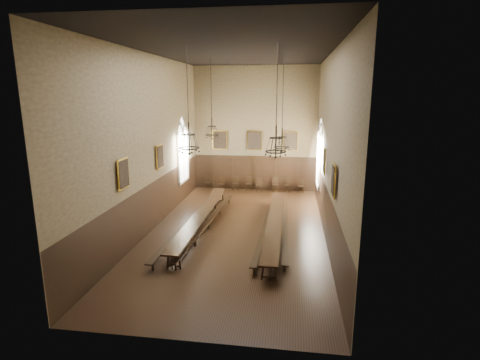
% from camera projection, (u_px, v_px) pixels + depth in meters
% --- Properties ---
extents(floor, '(9.00, 18.00, 0.02)m').
position_uv_depth(floor, '(237.00, 232.00, 19.55)').
color(floor, black).
rests_on(floor, ground).
extents(ceiling, '(9.00, 18.00, 0.02)m').
position_uv_depth(ceiling, '(237.00, 50.00, 17.53)').
color(ceiling, black).
rests_on(ceiling, ground).
extents(wall_back, '(9.00, 0.02, 9.00)m').
position_uv_depth(wall_back, '(255.00, 129.00, 27.24)').
color(wall_back, '#897954').
rests_on(wall_back, ground).
extents(wall_front, '(9.00, 0.02, 9.00)m').
position_uv_depth(wall_front, '(187.00, 192.00, 9.84)').
color(wall_front, '#897954').
rests_on(wall_front, ground).
extents(wall_left, '(0.02, 18.00, 9.00)m').
position_uv_depth(wall_left, '(150.00, 144.00, 19.15)').
color(wall_left, '#897954').
rests_on(wall_left, ground).
extents(wall_right, '(0.02, 18.00, 9.00)m').
position_uv_depth(wall_right, '(330.00, 148.00, 17.93)').
color(wall_right, '#897954').
rests_on(wall_right, ground).
extents(wainscot_panelling, '(9.00, 18.00, 2.50)m').
position_uv_depth(wainscot_panelling, '(237.00, 209.00, 19.27)').
color(wainscot_panelling, black).
rests_on(wainscot_panelling, floor).
extents(table_left, '(0.76, 10.77, 0.84)m').
position_uv_depth(table_left, '(202.00, 221.00, 19.97)').
color(table_left, black).
rests_on(table_left, floor).
extents(table_right, '(0.76, 10.67, 0.83)m').
position_uv_depth(table_right, '(275.00, 227.00, 18.98)').
color(table_right, black).
rests_on(table_right, floor).
extents(bench_left_outer, '(0.68, 10.74, 0.48)m').
position_uv_depth(bench_left_outer, '(189.00, 223.00, 19.89)').
color(bench_left_outer, black).
rests_on(bench_left_outer, floor).
extents(bench_left_inner, '(0.92, 10.64, 0.48)m').
position_uv_depth(bench_left_inner, '(209.00, 223.00, 19.86)').
color(bench_left_inner, black).
rests_on(bench_left_inner, floor).
extents(bench_right_inner, '(0.56, 9.46, 0.43)m').
position_uv_depth(bench_right_inner, '(265.00, 229.00, 19.11)').
color(bench_right_inner, black).
rests_on(bench_right_inner, floor).
extents(bench_right_outer, '(0.50, 9.61, 0.43)m').
position_uv_depth(bench_right_outer, '(285.00, 227.00, 19.38)').
color(bench_right_outer, black).
rests_on(bench_right_outer, floor).
extents(chair_0, '(0.50, 0.50, 0.99)m').
position_uv_depth(chair_0, '(207.00, 185.00, 28.27)').
color(chair_0, black).
rests_on(chair_0, floor).
extents(chair_1, '(0.50, 0.50, 0.90)m').
position_uv_depth(chair_1, '(221.00, 186.00, 28.07)').
color(chair_1, black).
rests_on(chair_1, floor).
extents(chair_2, '(0.47, 0.47, 1.02)m').
position_uv_depth(chair_2, '(235.00, 186.00, 27.98)').
color(chair_2, black).
rests_on(chair_2, floor).
extents(chair_3, '(0.45, 0.45, 1.01)m').
position_uv_depth(chair_3, '(249.00, 186.00, 27.84)').
color(chair_3, black).
rests_on(chair_3, floor).
extents(chair_4, '(0.45, 0.45, 0.92)m').
position_uv_depth(chair_4, '(259.00, 187.00, 27.62)').
color(chair_4, black).
rests_on(chair_4, floor).
extents(chair_5, '(0.55, 0.55, 1.03)m').
position_uv_depth(chair_5, '(276.00, 187.00, 27.57)').
color(chair_5, black).
rests_on(chair_5, floor).
extents(chair_6, '(0.58, 0.58, 1.04)m').
position_uv_depth(chair_6, '(287.00, 188.00, 27.42)').
color(chair_6, black).
rests_on(chair_6, floor).
extents(chair_7, '(0.41, 0.41, 0.92)m').
position_uv_depth(chair_7, '(301.00, 188.00, 27.33)').
color(chair_7, black).
rests_on(chair_7, floor).
extents(chandelier_back_left, '(0.77, 0.77, 4.41)m').
position_uv_depth(chandelier_back_left, '(212.00, 129.00, 21.32)').
color(chandelier_back_left, black).
rests_on(chandelier_back_left, ceiling).
extents(chandelier_back_right, '(0.88, 0.88, 5.04)m').
position_uv_depth(chandelier_back_right, '(282.00, 142.00, 20.77)').
color(chandelier_back_right, black).
rests_on(chandelier_back_right, ceiling).
extents(chandelier_front_left, '(0.91, 0.91, 4.46)m').
position_uv_depth(chandelier_front_left, '(189.00, 142.00, 16.29)').
color(chandelier_front_left, black).
rests_on(chandelier_front_left, ceiling).
extents(chandelier_front_right, '(0.87, 0.87, 4.45)m').
position_uv_depth(chandelier_front_right, '(276.00, 145.00, 15.30)').
color(chandelier_front_right, black).
rests_on(chandelier_front_right, ceiling).
extents(portrait_back_0, '(1.10, 0.12, 1.40)m').
position_uv_depth(portrait_back_0, '(220.00, 140.00, 27.64)').
color(portrait_back_0, gold).
rests_on(portrait_back_0, wall_back).
extents(portrait_back_1, '(1.10, 0.12, 1.40)m').
position_uv_depth(portrait_back_1, '(255.00, 141.00, 27.29)').
color(portrait_back_1, gold).
rests_on(portrait_back_1, wall_back).
extents(portrait_back_2, '(1.10, 0.12, 1.40)m').
position_uv_depth(portrait_back_2, '(291.00, 141.00, 26.94)').
color(portrait_back_2, gold).
rests_on(portrait_back_2, wall_back).
extents(portrait_left_0, '(0.12, 1.00, 1.30)m').
position_uv_depth(portrait_left_0, '(160.00, 157.00, 20.27)').
color(portrait_left_0, gold).
rests_on(portrait_left_0, wall_left).
extents(portrait_left_1, '(0.12, 1.00, 1.30)m').
position_uv_depth(portrait_left_1, '(123.00, 174.00, 15.93)').
color(portrait_left_1, gold).
rests_on(portrait_left_1, wall_left).
extents(portrait_right_0, '(0.12, 1.00, 1.30)m').
position_uv_depth(portrait_right_0, '(324.00, 160.00, 19.10)').
color(portrait_right_0, gold).
rests_on(portrait_right_0, wall_right).
extents(portrait_right_1, '(0.12, 1.00, 1.30)m').
position_uv_depth(portrait_right_1, '(334.00, 180.00, 14.75)').
color(portrait_right_1, gold).
rests_on(portrait_right_1, wall_right).
extents(window_right, '(0.20, 2.20, 4.60)m').
position_uv_depth(window_right, '(319.00, 153.00, 23.50)').
color(window_right, white).
rests_on(window_right, wall_right).
extents(window_left, '(0.20, 2.20, 4.60)m').
position_uv_depth(window_left, '(183.00, 150.00, 24.69)').
color(window_left, white).
rests_on(window_left, wall_left).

